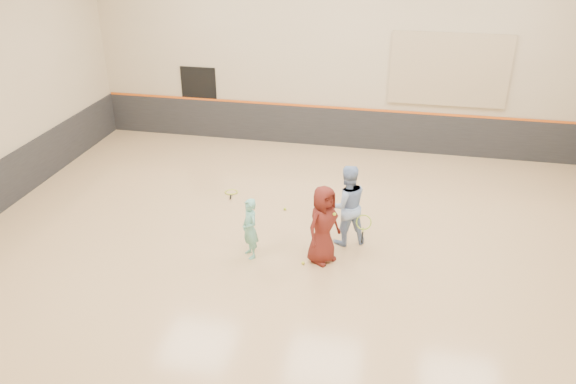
% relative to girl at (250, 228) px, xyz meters
% --- Properties ---
extents(room, '(15.04, 12.04, 6.22)m').
position_rel_girl_xyz_m(room, '(1.19, 0.40, 0.16)').
color(room, tan).
rests_on(room, ground).
extents(wainscot_back, '(14.90, 0.04, 1.20)m').
position_rel_girl_xyz_m(wainscot_back, '(1.19, 6.37, -0.05)').
color(wainscot_back, '#232326').
rests_on(wainscot_back, floor).
extents(accent_stripe, '(14.90, 0.03, 0.06)m').
position_rel_girl_xyz_m(accent_stripe, '(1.19, 6.36, 0.57)').
color(accent_stripe, '#D85914').
rests_on(accent_stripe, wall_back).
extents(acoustic_panel, '(3.20, 0.08, 2.00)m').
position_rel_girl_xyz_m(acoustic_panel, '(3.99, 6.35, 1.85)').
color(acoustic_panel, tan).
rests_on(acoustic_panel, wall_back).
extents(doorway, '(1.10, 0.05, 2.20)m').
position_rel_girl_xyz_m(doorway, '(-3.31, 6.38, 0.45)').
color(doorway, black).
rests_on(doorway, floor).
extents(girl, '(0.54, 0.57, 1.30)m').
position_rel_girl_xyz_m(girl, '(0.00, 0.00, 0.00)').
color(girl, '#6BB9A8').
rests_on(girl, floor).
extents(instructor, '(1.07, 0.97, 1.79)m').
position_rel_girl_xyz_m(instructor, '(1.85, 0.94, 0.24)').
color(instructor, '#8DAADA').
rests_on(instructor, floor).
extents(young_man, '(0.89, 0.97, 1.66)m').
position_rel_girl_xyz_m(young_man, '(1.47, 0.14, 0.18)').
color(young_man, '#571914').
rests_on(young_man, floor).
extents(held_racket, '(0.45, 0.45, 0.60)m').
position_rel_girl_xyz_m(held_racket, '(2.23, 0.71, 0.01)').
color(held_racket, '#90BA28').
rests_on(held_racket, instructor).
extents(spare_racket, '(0.75, 0.75, 0.10)m').
position_rel_girl_xyz_m(spare_racket, '(-1.24, 2.71, -0.60)').
color(spare_racket, '#BAD22E').
rests_on(spare_racket, floor).
extents(ball_under_racket, '(0.07, 0.07, 0.07)m').
position_rel_girl_xyz_m(ball_under_racket, '(1.12, -0.10, -0.62)').
color(ball_under_racket, yellow).
rests_on(ball_under_racket, floor).
extents(ball_in_hand, '(0.07, 0.07, 0.07)m').
position_rel_girl_xyz_m(ball_in_hand, '(1.69, 0.09, 0.47)').
color(ball_in_hand, '#C7E334').
rests_on(ball_in_hand, young_man).
extents(ball_beside_spare, '(0.07, 0.07, 0.07)m').
position_rel_girl_xyz_m(ball_beside_spare, '(0.28, 2.07, -0.62)').
color(ball_beside_spare, '#A9C52D').
rests_on(ball_beside_spare, floor).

